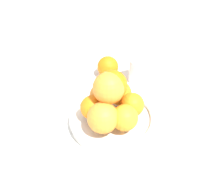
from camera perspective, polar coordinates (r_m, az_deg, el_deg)
name	(u,v)px	position (r m, az deg, el deg)	size (l,w,h in m)	color
ground_plane	(112,122)	(0.65, 0.00, -7.16)	(4.00, 4.00, 0.00)	silver
fruit_bowl	(112,118)	(0.64, 0.00, -6.13)	(0.25, 0.25, 0.03)	silver
orange_pile	(111,100)	(0.59, -0.15, -1.34)	(0.19, 0.18, 0.14)	orange
stray_orange	(108,67)	(0.82, -1.09, 7.36)	(0.08, 0.08, 0.08)	orange
drinking_glass	(139,70)	(0.80, 7.10, 6.41)	(0.08, 0.08, 0.09)	white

